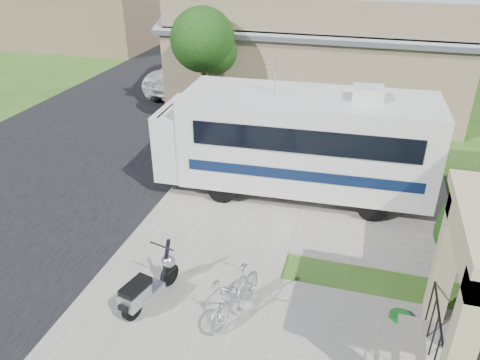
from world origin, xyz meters
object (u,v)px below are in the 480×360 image
(motorhome, at_px, (297,140))
(scooter, at_px, (147,286))
(garden_hose, at_px, (399,320))
(van, at_px, (226,45))
(bicycle, at_px, (235,296))
(pickup_truck, at_px, (199,73))

(motorhome, xyz_separation_m, scooter, (-2.05, -5.60, -1.19))
(motorhome, xyz_separation_m, garden_hose, (2.95, -4.70, -1.60))
(scooter, bearing_deg, van, 116.90)
(bicycle, height_order, garden_hose, bicycle)
(van, relative_size, garden_hose, 15.41)
(scooter, distance_m, pickup_truck, 15.09)
(motorhome, distance_m, van, 16.48)
(motorhome, bearing_deg, scooter, -112.74)
(scooter, height_order, bicycle, scooter)
(scooter, bearing_deg, garden_hose, 24.06)
(scooter, xyz_separation_m, pickup_truck, (-4.25, 14.48, 0.36))
(garden_hose, bearing_deg, motorhome, 122.13)
(garden_hose, bearing_deg, van, 116.40)
(pickup_truck, bearing_deg, garden_hose, 131.60)
(pickup_truck, bearing_deg, scooter, 113.67)
(motorhome, bearing_deg, bicycle, -95.03)
(motorhome, height_order, scooter, motorhome)
(van, distance_m, garden_hose, 21.99)
(scooter, relative_size, bicycle, 0.98)
(motorhome, xyz_separation_m, bicycle, (-0.23, -5.41, -1.17))
(motorhome, distance_m, bicycle, 5.54)
(bicycle, xyz_separation_m, garden_hose, (3.18, 0.71, -0.43))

